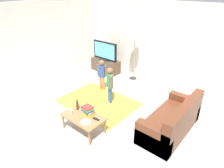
# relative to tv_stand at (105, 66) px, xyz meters

# --- Properties ---
(ground) EXTENTS (7.80, 7.80, 0.00)m
(ground) POSITION_rel_tv_stand_xyz_m (1.76, -2.30, -0.24)
(ground) COLOR #B2ADA3
(wall_back) EXTENTS (6.00, 0.12, 2.70)m
(wall_back) POSITION_rel_tv_stand_xyz_m (1.76, 0.70, 1.11)
(wall_back) COLOR silver
(wall_back) RESTS_ON ground
(wall_left) EXTENTS (0.12, 6.00, 2.70)m
(wall_left) POSITION_rel_tv_stand_xyz_m (-1.24, -2.30, 1.11)
(wall_left) COLOR silver
(wall_left) RESTS_ON ground
(area_rug) EXTENTS (2.20, 1.60, 0.01)m
(area_rug) POSITION_rel_tv_stand_xyz_m (1.39, -1.89, -0.24)
(area_rug) COLOR #B28C33
(area_rug) RESTS_ON ground
(tv_stand) EXTENTS (1.20, 0.44, 0.50)m
(tv_stand) POSITION_rel_tv_stand_xyz_m (0.00, 0.00, 0.00)
(tv_stand) COLOR #4C3828
(tv_stand) RESTS_ON ground
(tv) EXTENTS (1.10, 0.28, 0.71)m
(tv) POSITION_rel_tv_stand_xyz_m (0.00, -0.02, 0.60)
(tv) COLOR black
(tv) RESTS_ON tv_stand
(couch) EXTENTS (0.80, 1.80, 0.86)m
(couch) POSITION_rel_tv_stand_xyz_m (3.65, -1.74, 0.05)
(couch) COLOR brown
(couch) RESTS_ON ground
(floor_lamp) EXTENTS (0.36, 0.36, 1.78)m
(floor_lamp) POSITION_rel_tv_stand_xyz_m (1.23, 0.15, 1.30)
(floor_lamp) COLOR #262626
(floor_lamp) RESTS_ON ground
(child_near_tv) EXTENTS (0.34, 0.17, 1.03)m
(child_near_tv) POSITION_rel_tv_stand_xyz_m (0.94, -1.23, 0.38)
(child_near_tv) COLOR orange
(child_near_tv) RESTS_ON ground
(child_center) EXTENTS (0.32, 0.24, 1.09)m
(child_center) POSITION_rel_tv_stand_xyz_m (1.64, -1.66, 0.41)
(child_center) COLOR #33598C
(child_center) RESTS_ON ground
(coffee_table) EXTENTS (1.00, 0.60, 0.42)m
(coffee_table) POSITION_rel_tv_stand_xyz_m (2.00, -3.04, 0.13)
(coffee_table) COLOR olive
(coffee_table) RESTS_ON ground
(book_stack) EXTENTS (0.30, 0.25, 0.22)m
(book_stack) POSITION_rel_tv_stand_xyz_m (2.05, -2.92, 0.29)
(book_stack) COLOR yellow
(book_stack) RESTS_ON coffee_table
(bottle) EXTENTS (0.06, 0.06, 0.30)m
(bottle) POSITION_rel_tv_stand_xyz_m (1.70, -2.94, 0.30)
(bottle) COLOR #4C3319
(bottle) RESTS_ON coffee_table
(tv_remote) EXTENTS (0.17, 0.06, 0.02)m
(tv_remote) POSITION_rel_tv_stand_xyz_m (2.32, -2.94, 0.19)
(tv_remote) COLOR black
(tv_remote) RESTS_ON coffee_table
(soda_can) EXTENTS (0.07, 0.07, 0.12)m
(soda_can) POSITION_rel_tv_stand_xyz_m (1.72, -3.16, 0.24)
(soda_can) COLOR silver
(soda_can) RESTS_ON coffee_table
(plate) EXTENTS (0.22, 0.22, 0.02)m
(plate) POSITION_rel_tv_stand_xyz_m (2.22, -3.16, 0.18)
(plate) COLOR white
(plate) RESTS_ON coffee_table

